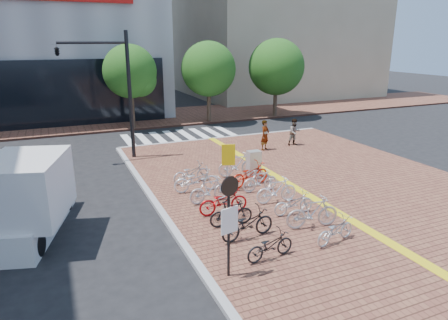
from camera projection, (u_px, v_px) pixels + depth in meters
name	position (u px, v px, depth m)	size (l,w,h in m)	color
ground	(280.00, 217.00, 14.87)	(120.00, 120.00, 0.00)	black
tactile_strip	(434.00, 269.00, 11.19)	(0.40, 34.00, 0.01)	gold
kerb_north	(225.00, 138.00, 26.54)	(14.00, 0.25, 0.15)	gray
far_sidewalk	(149.00, 118.00, 33.31)	(70.00, 8.00, 0.15)	brown
building_beige	(274.00, 17.00, 47.25)	(20.00, 18.00, 18.00)	gray
crosswalk	(180.00, 136.00, 27.36)	(7.50, 4.00, 0.01)	silver
street_trees	(221.00, 70.00, 30.95)	(16.20, 4.60, 6.35)	#38281E
bike_0	(270.00, 245.00, 11.63)	(0.56, 1.59, 0.84)	black
bike_1	(248.00, 224.00, 12.82)	(0.67, 1.91, 1.00)	black
bike_2	(231.00, 213.00, 13.68)	(0.44, 1.56, 0.94)	black
bike_3	(223.00, 201.00, 14.64)	(0.65, 1.87, 0.98)	#B40C10
bike_4	(210.00, 190.00, 15.68)	(0.49, 1.74, 1.05)	silver
bike_5	(196.00, 180.00, 16.80)	(0.67, 1.93, 1.01)	white
bike_6	(191.00, 173.00, 17.89)	(0.60, 1.73, 0.91)	#B0B0B5
bike_7	(335.00, 230.00, 12.56)	(0.56, 1.61, 0.85)	#BBBBC0
bike_8	(312.00, 212.00, 13.51)	(0.53, 1.89, 1.14)	#B8B8BD
bike_9	(294.00, 203.00, 14.63)	(0.57, 1.64, 0.86)	silver
bike_10	(277.00, 190.00, 15.64)	(0.49, 1.74, 1.05)	white
bike_11	(260.00, 180.00, 16.83)	(0.46, 1.61, 0.97)	silver
bike_12	(250.00, 174.00, 17.50)	(0.69, 1.97, 1.04)	red
bike_13	(237.00, 164.00, 18.73)	(0.53, 1.89, 1.14)	silver
pedestrian_a	(265.00, 135.00, 23.16)	(0.64, 0.42, 1.75)	gray
pedestrian_b	(295.00, 132.00, 24.23)	(0.79, 0.61, 1.62)	#535969
utility_box	(254.00, 164.00, 18.45)	(0.59, 0.43, 1.29)	silver
yellow_sign	(228.00, 159.00, 16.52)	(0.55, 0.23, 2.07)	#B7B7BC
notice_sign	(229.00, 215.00, 10.33)	(0.53, 0.18, 2.89)	black
traffic_light_pole	(98.00, 73.00, 20.10)	(3.57, 1.38, 6.65)	black
box_truck	(21.00, 196.00, 13.26)	(3.39, 5.27, 2.83)	silver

